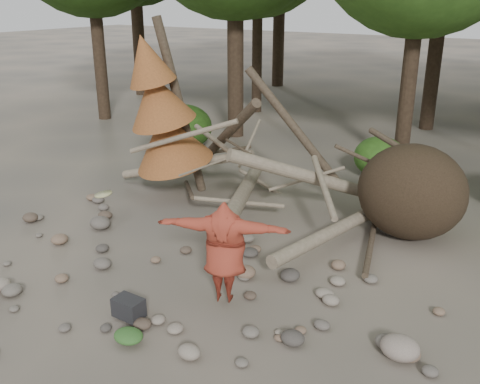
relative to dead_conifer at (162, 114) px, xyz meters
The scene contains 11 objects.
ground 5.05m from the dead_conifer, 47.26° to the right, with size 120.00×120.00×0.00m, color #514C44.
deadfall_pile 5.33m from the dead_conifer, ahead, with size 8.55×5.24×3.30m.
dead_conifer is the anchor object (origin of this frame).
bush_left 4.72m from the dead_conifer, 121.92° to the left, with size 1.80×1.80×1.44m, color #264B14.
bush_mid 6.11m from the dead_conifer, 48.52° to the left, with size 1.40×1.40×1.12m, color #315F1B.
frisbee_thrower 5.22m from the dead_conifer, 39.61° to the right, with size 3.35×1.28×1.71m.
backpack 5.67m from the dead_conifer, 56.63° to the right, with size 0.47×0.31×0.31m, color black.
cloth_green 6.28m from the dead_conifer, 55.66° to the right, with size 0.46×0.38×0.17m, color #2F5D25.
cloth_orange 5.52m from the dead_conifer, 55.36° to the right, with size 0.27×0.22×0.10m, color #A64D1C.
boulder_mid_right 7.70m from the dead_conifer, 24.77° to the right, with size 0.55×0.50×0.33m, color gray.
boulder_mid_left 2.98m from the dead_conifer, 89.87° to the right, with size 0.46×0.42×0.28m, color #5E574F.
Camera 1 is at (5.08, -6.18, 4.79)m, focal length 40.00 mm.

